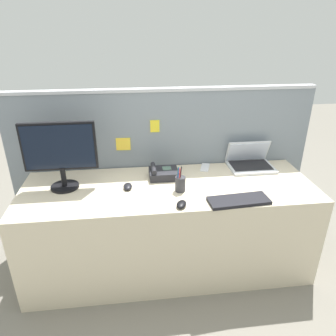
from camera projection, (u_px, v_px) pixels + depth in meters
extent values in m
plane|color=slate|center=(169.00, 264.00, 2.58)|extent=(10.00, 10.00, 0.00)
cube|color=beige|center=(169.00, 227.00, 2.43)|extent=(2.10, 0.71, 0.72)
cube|color=gray|center=(163.00, 170.00, 2.65)|extent=(2.42, 0.06, 1.32)
cube|color=#B7BAC1|center=(162.00, 90.00, 2.37)|extent=(2.42, 0.07, 0.02)
cube|color=yellow|center=(155.00, 126.00, 2.45)|extent=(0.07, 0.01, 0.10)
cube|color=yellow|center=(123.00, 144.00, 2.48)|extent=(0.11, 0.01, 0.10)
cylinder|color=black|center=(65.00, 187.00, 2.25)|extent=(0.20, 0.20, 0.02)
cylinder|color=black|center=(63.00, 177.00, 2.22)|extent=(0.04, 0.04, 0.14)
cube|color=black|center=(59.00, 146.00, 2.14)|extent=(0.50, 0.03, 0.34)
cube|color=black|center=(59.00, 147.00, 2.12)|extent=(0.47, 0.01, 0.31)
cube|color=silver|center=(251.00, 167.00, 2.55)|extent=(0.35, 0.27, 0.02)
cube|color=black|center=(250.00, 165.00, 2.55)|extent=(0.31, 0.20, 0.00)
cube|color=silver|center=(248.00, 151.00, 2.60)|extent=(0.35, 0.08, 0.18)
cube|color=silver|center=(248.00, 152.00, 2.59)|extent=(0.33, 0.07, 0.16)
cube|color=#232328|center=(164.00, 174.00, 2.39)|extent=(0.22, 0.18, 0.06)
cube|color=#4C6B5B|center=(167.00, 168.00, 2.40)|extent=(0.07, 0.06, 0.01)
cylinder|color=#232328|center=(154.00, 168.00, 2.36)|extent=(0.04, 0.16, 0.04)
cube|color=black|center=(239.00, 200.00, 2.07)|extent=(0.41, 0.18, 0.02)
ellipsoid|color=black|center=(128.00, 187.00, 2.23)|extent=(0.06, 0.10, 0.03)
ellipsoid|color=black|center=(181.00, 204.00, 2.02)|extent=(0.09, 0.12, 0.03)
cylinder|color=#333338|center=(180.00, 184.00, 2.19)|extent=(0.07, 0.07, 0.11)
cylinder|color=black|center=(180.00, 176.00, 2.16)|extent=(0.02, 0.02, 0.15)
cylinder|color=red|center=(180.00, 177.00, 2.15)|extent=(0.01, 0.01, 0.14)
cylinder|color=blue|center=(178.00, 177.00, 2.16)|extent=(0.02, 0.02, 0.13)
cylinder|color=#238438|center=(178.00, 176.00, 2.18)|extent=(0.01, 0.03, 0.13)
cube|color=silver|center=(205.00, 167.00, 2.55)|extent=(0.11, 0.16, 0.01)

